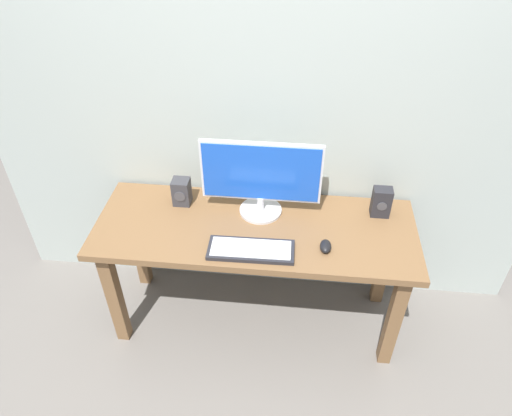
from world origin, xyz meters
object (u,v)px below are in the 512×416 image
(keyboard_primary, at_px, (251,250))
(speaker_right, at_px, (381,202))
(monitor, at_px, (261,177))
(speaker_left, at_px, (182,192))
(mouse, at_px, (326,246))
(desk, at_px, (255,242))

(keyboard_primary, xyz_separation_m, speaker_right, (0.64, 0.35, 0.07))
(monitor, height_order, keyboard_primary, monitor)
(speaker_left, bearing_deg, monitor, -2.98)
(speaker_left, bearing_deg, keyboard_primary, -39.50)
(keyboard_primary, distance_m, speaker_right, 0.73)
(monitor, distance_m, keyboard_primary, 0.38)
(mouse, xyz_separation_m, speaker_left, (-0.77, 0.29, 0.05))
(mouse, bearing_deg, monitor, 143.10)
(monitor, height_order, speaker_left, monitor)
(speaker_left, bearing_deg, speaker_right, 0.54)
(desk, relative_size, speaker_left, 11.15)
(monitor, relative_size, speaker_right, 3.76)
(desk, distance_m, mouse, 0.40)
(desk, distance_m, monitor, 0.35)
(keyboard_primary, bearing_deg, speaker_left, 140.50)
(monitor, distance_m, speaker_right, 0.64)
(monitor, bearing_deg, desk, -97.21)
(desk, distance_m, speaker_left, 0.47)
(monitor, xyz_separation_m, speaker_right, (0.62, 0.03, -0.13))
(monitor, relative_size, keyboard_primary, 1.46)
(speaker_right, relative_size, speaker_left, 1.10)
(desk, xyz_separation_m, keyboard_primary, (0.00, -0.19, 0.12))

